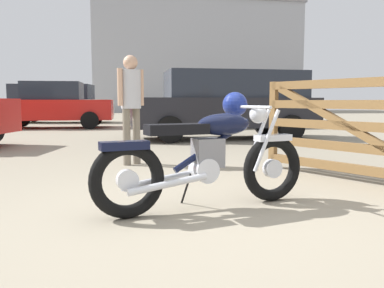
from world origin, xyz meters
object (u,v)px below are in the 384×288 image
timber_gate (372,124)px  bystander (131,98)px  blue_hatchback_right (57,102)px  red_hatchback_near (54,105)px  silver_sedan_mid (227,103)px  white_estate_far (253,105)px  vintage_motorcycle (210,154)px

timber_gate → bystander: bystander is taller
blue_hatchback_right → red_hatchback_near: bearing=-75.7°
silver_sedan_mid → white_estate_far: 4.84m
silver_sedan_mid → bystander: bearing=56.2°
silver_sedan_mid → white_estate_far: size_ratio=1.11×
white_estate_far → blue_hatchback_right: blue_hatchback_right is taller
white_estate_far → bystander: bearing=-121.8°
timber_gate → bystander: 3.36m
bystander → blue_hatchback_right: (-3.97, 12.75, -0.08)m
timber_gate → bystander: size_ratio=1.34×
vintage_motorcycle → red_hatchback_near: 12.18m
bystander → blue_hatchback_right: blue_hatchback_right is taller
vintage_motorcycle → silver_sedan_mid: silver_sedan_mid is taller
vintage_motorcycle → bystander: bearing=89.4°
white_estate_far → silver_sedan_mid: bearing=-118.5°
vintage_motorcycle → blue_hatchback_right: 16.09m
bystander → red_hatchback_near: 9.44m
bystander → white_estate_far: (4.12, 8.55, -0.18)m
red_hatchback_near → blue_hatchback_right: blue_hatchback_right is taller
timber_gate → silver_sedan_mid: size_ratio=0.46×
vintage_motorcycle → silver_sedan_mid: size_ratio=0.42×
silver_sedan_mid → blue_hatchback_right: bearing=-59.0°
timber_gate → blue_hatchback_right: size_ratio=0.46×
blue_hatchback_right → bystander: bearing=-69.3°
timber_gate → bystander: bearing=26.4°
white_estate_far → blue_hatchback_right: (-8.09, 4.20, 0.10)m
vintage_motorcycle → blue_hatchback_right: size_ratio=0.42×
silver_sedan_mid → red_hatchback_near: bearing=-45.9°
bystander → vintage_motorcycle: bearing=-19.0°
vintage_motorcycle → timber_gate: (2.03, 0.86, 0.21)m
timber_gate → red_hatchback_near: (-6.08, 10.62, 0.13)m
timber_gate → white_estate_far: (1.26, 10.29, 0.13)m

